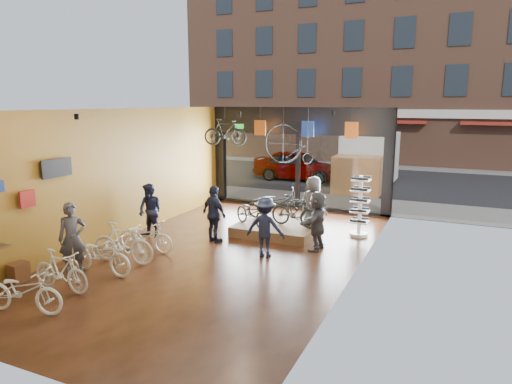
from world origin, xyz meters
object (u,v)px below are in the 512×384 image
Objects in this scene: customer_5 at (317,221)px; customer_0 at (72,238)px; floor_bike_0 at (23,291)px; customer_3 at (265,227)px; display_platform at (276,229)px; hung_bike at (225,132)px; customer_2 at (214,214)px; street_car at (297,165)px; box_truck at (367,162)px; customer_1 at (150,211)px; display_bike_mid at (295,211)px; sunglasses_rack at (360,206)px; customer_4 at (313,205)px; penny_farthing at (291,145)px; floor_bike_4 at (146,236)px; display_bike_left at (252,213)px; floor_bike_3 at (123,243)px; floor_bike_1 at (61,271)px; floor_bike_2 at (100,255)px; display_bike_right at (277,203)px.

customer_0 is at bearing -46.73° from customer_5.
floor_bike_0 is 5.72m from customer_3.
display_platform is 1.52× the size of hung_bike.
hung_bike is (-1.43, 3.39, 2.09)m from customer_2.
street_car reaches higher than display_platform.
box_truck is 7.96m from hung_bike.
customer_5 reaches higher than display_platform.
customer_1 is at bearing 49.63° from customer_0.
display_bike_mid is 1.96m from sunglasses_rack.
customer_4 is at bearing 39.31° from customer_1.
customer_5 is at bearing -59.23° from penny_farthing.
customer_0 is (-0.54, -1.99, 0.43)m from floor_bike_4.
floor_bike_4 is at bearing 174.03° from display_bike_left.
floor_bike_0 is 1.03× the size of floor_bike_4.
hung_bike is (-2.13, 2.37, 2.21)m from display_bike_left.
customer_0 reaches higher than display_platform.
box_truck is 3.62× the size of floor_bike_3.
floor_bike_1 is 6.43m from display_platform.
customer_3 is at bearing -38.19° from floor_bike_1.
floor_bike_3 is 2.79m from customer_2.
display_bike_left is 1.01× the size of display_bike_mid.
floor_bike_2 is 3.51m from customer_2.
sunglasses_rack is (1.40, 0.18, 0.04)m from customer_4.
floor_bike_4 is (-0.06, 0.97, -0.09)m from floor_bike_3.
display_bike_left is 3.01m from customer_1.
floor_bike_3 is 1.10× the size of hung_bike.
sunglasses_rack is at bearing 3.49° from customer_0.
customer_0 is at bearing 178.44° from street_car.
customer_2 is at bearing -102.97° from box_truck.
hung_bike is at bearing -2.58° from floor_bike_3.
display_bike_right reaches higher than floor_bike_0.
customer_0 reaches higher than floor_bike_0.
street_car is at bearing 26.64° from display_bike_mid.
display_bike_mid is at bearing -51.04° from floor_bike_4.
floor_bike_3 is 7.04m from penny_farthing.
street_car is 3.91m from box_truck.
customer_4 is (3.53, 6.55, 0.43)m from floor_bike_1.
floor_bike_3 is 1.02× the size of customer_0.
display_bike_right is (2.33, 3.72, 0.36)m from floor_bike_4.
display_bike_right is (2.28, 4.69, 0.27)m from floor_bike_3.
box_truck is at bearing 4.88° from display_bike_mid.
floor_bike_3 is at bearing -107.83° from penny_farthing.
customer_4 is at bearing -41.53° from floor_bike_3.
display_bike_left reaches higher than floor_bike_4.
display_bike_mid is (3.17, 3.02, 0.34)m from floor_bike_4.
floor_bike_2 is (-0.10, 2.18, 0.02)m from floor_bike_0.
floor_bike_3 is 1.10× the size of display_bike_left.
customer_2 is (-2.35, -10.19, -0.41)m from box_truck.
penny_farthing is at bearing -162.65° from street_car.
floor_bike_2 is 1.12× the size of hung_bike.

